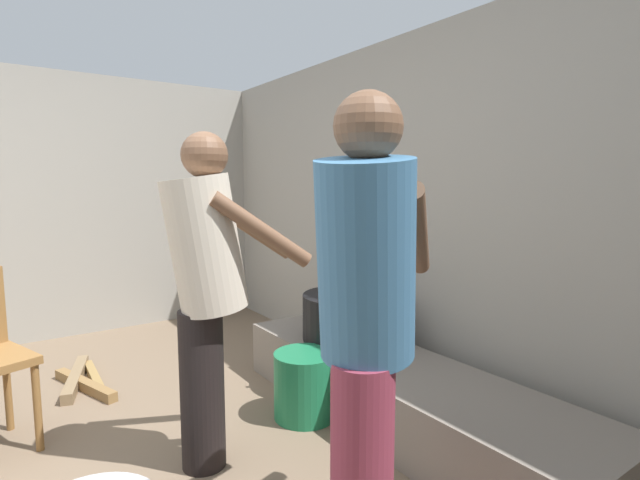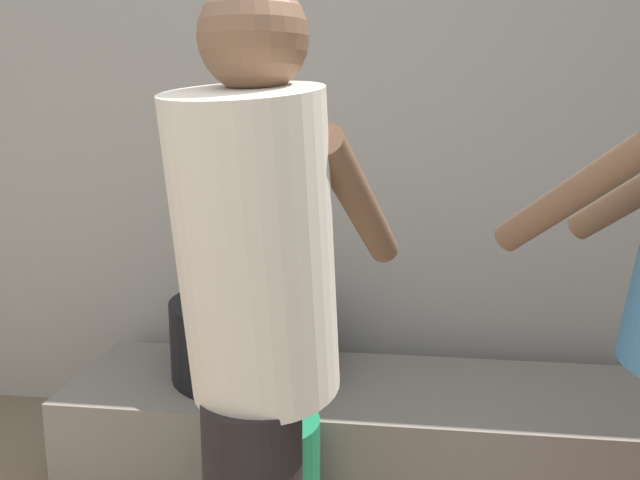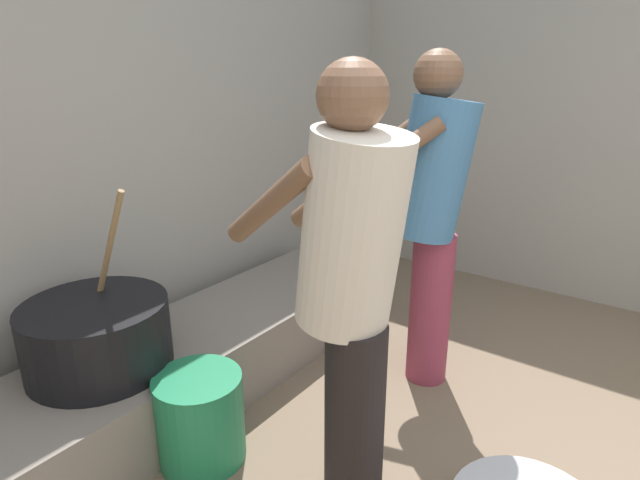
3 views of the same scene
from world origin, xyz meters
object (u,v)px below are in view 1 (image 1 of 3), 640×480
Objects in this scene: cook_in_blue_shirt at (366,314)px; cook_in_cream_shirt at (207,281)px; cooking_pot_main at (348,316)px; bucket_green_plastic at (305,385)px.

cook_in_cream_shirt is at bearing -170.33° from cook_in_blue_shirt.
cook_in_blue_shirt is at bearing 9.67° from cook_in_cream_shirt.
cooking_pot_main is 1.13m from cook_in_cream_shirt.
cook_in_blue_shirt is 1.03× the size of cook_in_cream_shirt.
cook_in_cream_shirt is (0.27, -1.02, 0.39)m from cooking_pot_main.
bucket_green_plastic is (-1.04, 0.45, -0.72)m from cook_in_blue_shirt.
cooking_pot_main is 0.53m from bucket_green_plastic.
cook_in_cream_shirt is 4.15× the size of bucket_green_plastic.
bucket_green_plastic is at bearing 102.12° from cook_in_cream_shirt.
cooking_pot_main is 0.47× the size of cook_in_blue_shirt.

